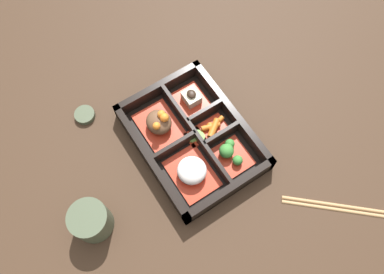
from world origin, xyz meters
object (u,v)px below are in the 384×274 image
sauce_dish (85,115)px  chopsticks (333,206)px  bowl_rice (192,171)px  tea_cup (91,221)px

sauce_dish → chopsticks: bearing=-144.5°
bowl_rice → tea_cup: (0.02, 0.22, 0.01)m
chopsticks → bowl_rice: bearing=43.8°
bowl_rice → tea_cup: bearing=84.7°
tea_cup → sauce_dish: tea_cup is taller
tea_cup → chopsticks: size_ratio=0.46×
chopsticks → tea_cup: bearing=61.1°
tea_cup → chopsticks: bearing=-118.9°
bowl_rice → chopsticks: bearing=-136.2°
tea_cup → sauce_dish: (0.23, -0.09, -0.03)m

